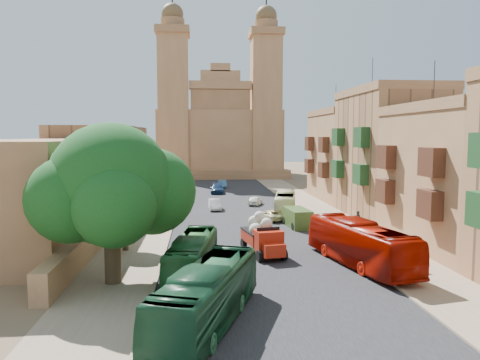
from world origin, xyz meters
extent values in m
plane|color=brown|center=(0.00, 0.00, 0.00)|extent=(260.00, 260.00, 0.00)
cube|color=black|center=(0.00, 30.00, 0.01)|extent=(14.00, 140.00, 0.01)
cube|color=#8D745C|center=(9.50, 30.00, 0.01)|extent=(5.00, 140.00, 0.01)
cube|color=#8D745C|center=(-9.50, 30.00, 0.01)|extent=(5.00, 140.00, 0.01)
cube|color=#8D745C|center=(7.00, 30.00, 0.06)|extent=(0.25, 140.00, 0.12)
cube|color=#8D745C|center=(-7.00, 30.00, 0.06)|extent=(0.25, 140.00, 0.12)
cube|color=#976844|center=(16.00, 11.00, 5.25)|extent=(8.00, 14.00, 10.50)
cube|color=brown|center=(16.00, 11.00, 10.90)|extent=(8.20, 14.00, 0.80)
cylinder|color=black|center=(15.00, 13.80, 13.10)|extent=(0.06, 0.06, 3.60)
cube|color=#462417|center=(11.55, 7.08, 3.99)|extent=(0.90, 2.20, 2.00)
cube|color=#462417|center=(11.55, 14.92, 3.99)|extent=(0.90, 2.20, 2.00)
cube|color=#462417|center=(11.55, 7.08, 6.93)|extent=(0.90, 2.20, 2.00)
cube|color=#462417|center=(11.55, 14.92, 6.93)|extent=(0.90, 2.20, 2.00)
cube|color=#A06F49|center=(16.00, 25.00, 6.50)|extent=(8.00, 14.00, 13.00)
cube|color=brown|center=(16.00, 25.00, 13.40)|extent=(8.20, 14.00, 0.80)
cylinder|color=black|center=(15.00, 27.80, 15.60)|extent=(0.06, 0.06, 3.60)
cube|color=#1B431F|center=(11.55, 21.08, 4.94)|extent=(0.90, 2.20, 2.00)
cube|color=#1B431F|center=(11.55, 28.92, 4.94)|extent=(0.90, 2.20, 2.00)
cube|color=#1B431F|center=(11.55, 21.08, 8.58)|extent=(0.90, 2.20, 2.00)
cube|color=#1B431F|center=(11.55, 28.92, 8.58)|extent=(0.90, 2.20, 2.00)
cube|color=#976844|center=(16.00, 39.00, 5.75)|extent=(8.00, 14.00, 11.50)
cube|color=brown|center=(16.00, 39.00, 11.90)|extent=(8.20, 14.00, 0.80)
cylinder|color=black|center=(15.00, 41.80, 14.10)|extent=(0.06, 0.06, 3.60)
cube|color=#462417|center=(11.55, 35.08, 4.37)|extent=(0.90, 2.20, 2.00)
cube|color=#462417|center=(11.55, 42.92, 4.37)|extent=(0.90, 2.20, 2.00)
cube|color=#462417|center=(11.55, 35.08, 7.59)|extent=(0.90, 2.20, 2.00)
cube|color=#462417|center=(11.55, 42.92, 7.59)|extent=(0.90, 2.20, 2.00)
cube|color=#976844|center=(-12.50, 20.00, 0.90)|extent=(1.00, 40.00, 1.80)
cube|color=brown|center=(-18.00, 18.00, 4.20)|extent=(10.00, 28.00, 8.40)
cube|color=#A06F49|center=(-18.00, 44.00, 5.00)|extent=(10.00, 22.00, 10.00)
cube|color=#976844|center=(0.00, 81.00, 7.00)|extent=(26.00, 20.00, 14.00)
cube|color=brown|center=(0.00, 70.50, 0.90)|extent=(28.00, 4.00, 1.80)
cube|color=brown|center=(0.00, 72.20, 10.00)|extent=(12.00, 2.00, 16.00)
cube|color=#976844|center=(0.00, 72.20, 18.90)|extent=(12.60, 2.40, 1.60)
cube|color=#976844|center=(0.00, 72.20, 20.60)|extent=(8.00, 2.00, 2.40)
cube|color=#976844|center=(0.00, 72.20, 22.40)|extent=(4.00, 2.00, 1.60)
cube|color=#976844|center=(-9.50, 73.50, 14.50)|extent=(6.00, 6.00, 29.00)
cube|color=brown|center=(-9.50, 73.50, 29.60)|extent=(6.80, 6.80, 1.40)
cylinder|color=brown|center=(-9.50, 73.50, 31.20)|extent=(4.80, 4.80, 1.80)
sphere|color=brown|center=(-9.50, 73.50, 33.00)|extent=(4.40, 4.40, 4.40)
cylinder|color=black|center=(-9.50, 73.50, 35.40)|extent=(0.28, 0.28, 1.80)
cube|color=#976844|center=(9.50, 73.50, 14.50)|extent=(6.00, 6.00, 29.00)
cube|color=brown|center=(9.50, 73.50, 29.60)|extent=(6.80, 6.80, 1.40)
cylinder|color=brown|center=(9.50, 73.50, 31.20)|extent=(4.80, 4.80, 1.80)
sphere|color=brown|center=(9.50, 73.50, 33.00)|extent=(4.40, 4.40, 4.40)
cylinder|color=black|center=(9.50, 73.50, 35.40)|extent=(0.28, 0.28, 1.80)
cylinder|color=#392B1C|center=(-9.50, 4.00, 1.81)|extent=(0.95, 0.95, 3.62)
sphere|color=#0F3A14|center=(-9.50, 4.00, 5.91)|extent=(7.24, 7.24, 7.24)
sphere|color=#0F3A14|center=(-7.21, 5.14, 5.34)|extent=(5.34, 5.34, 5.34)
sphere|color=#0F3A14|center=(-11.60, 3.14, 5.15)|extent=(4.96, 4.96, 4.96)
sphere|color=#0F3A14|center=(-8.93, 1.71, 4.96)|extent=(4.58, 4.58, 4.58)
sphere|color=#0F3A14|center=(-10.55, 6.10, 6.67)|extent=(4.19, 4.19, 4.19)
cylinder|color=#392B1C|center=(-10.00, 12.00, 1.09)|extent=(0.44, 0.44, 2.18)
sphere|color=#0F3A14|center=(-10.00, 12.00, 3.30)|extent=(3.18, 3.18, 3.18)
cylinder|color=#392B1C|center=(-10.00, 24.00, 1.03)|extent=(0.44, 0.44, 2.06)
sphere|color=#0F3A14|center=(-10.00, 24.00, 3.10)|extent=(2.99, 2.99, 2.99)
cylinder|color=#392B1C|center=(-10.00, 36.00, 1.25)|extent=(0.44, 0.44, 2.50)
sphere|color=#0F3A14|center=(-10.00, 36.00, 3.77)|extent=(3.63, 3.63, 3.63)
cylinder|color=#392B1C|center=(-10.00, 48.00, 1.15)|extent=(0.44, 0.44, 2.30)
sphere|color=#0F3A14|center=(-10.00, 48.00, 3.48)|extent=(3.35, 3.35, 3.35)
cube|color=#B0210D|center=(0.13, 10.81, 1.12)|extent=(2.56, 3.55, 0.81)
cube|color=black|center=(0.13, 10.81, 1.57)|extent=(2.61, 3.60, 0.11)
cube|color=#B0210D|center=(0.52, 8.78, 1.21)|extent=(2.14, 1.86, 1.62)
cube|color=#B0210D|center=(0.73, 7.72, 0.85)|extent=(1.70, 1.35, 0.90)
cube|color=black|center=(0.52, 8.78, 1.84)|extent=(1.69, 0.41, 0.81)
cylinder|color=black|center=(-0.20, 7.82, 0.40)|extent=(0.46, 0.85, 0.81)
cylinder|color=black|center=(1.56, 8.16, 0.40)|extent=(0.46, 0.85, 0.81)
cylinder|color=black|center=(-0.96, 11.69, 0.40)|extent=(0.46, 0.85, 0.81)
cylinder|color=black|center=(0.80, 12.03, 0.40)|extent=(0.46, 0.85, 0.81)
sphere|color=beige|center=(-0.21, 10.19, 1.79)|extent=(0.99, 0.99, 0.99)
sphere|color=beige|center=(0.62, 10.63, 1.79)|extent=(0.99, 0.99, 0.99)
sphere|color=beige|center=(0.02, 11.33, 1.79)|extent=(0.99, 0.99, 0.99)
sphere|color=beige|center=(-0.24, 10.83, 2.29)|extent=(0.90, 0.90, 0.90)
sphere|color=beige|center=(0.59, 10.07, 2.24)|extent=(0.90, 0.90, 0.90)
sphere|color=beige|center=(0.14, 10.72, 2.69)|extent=(0.81, 0.81, 0.81)
cube|color=#38531F|center=(5.02, 20.00, 0.88)|extent=(2.24, 4.40, 1.75)
cylinder|color=black|center=(4.34, 18.45, 0.35)|extent=(0.34, 0.72, 0.70)
cylinder|color=black|center=(5.99, 18.61, 0.35)|extent=(0.34, 0.72, 0.70)
cylinder|color=black|center=(4.05, 21.39, 0.35)|extent=(0.34, 0.72, 0.70)
cylinder|color=black|center=(5.71, 21.55, 0.35)|extent=(0.34, 0.72, 0.70)
imported|color=#184B2C|center=(-4.00, -2.76, 1.41)|extent=(5.63, 10.35, 2.82)
imported|color=#205E29|center=(-4.80, 5.07, 1.26)|extent=(3.43, 9.26, 2.52)
imported|color=#940B00|center=(6.41, 6.29, 1.49)|extent=(4.75, 11.02, 2.99)
imported|color=#F6F4BA|center=(5.19, 27.24, 1.27)|extent=(3.97, 9.38, 2.54)
imported|color=#3F5AA0|center=(-5.00, 10.55, 0.72)|extent=(2.32, 4.42, 1.43)
imported|color=white|center=(-2.57, 31.11, 0.62)|extent=(1.50, 3.84, 1.25)
imported|color=beige|center=(2.89, 23.68, 0.54)|extent=(3.03, 4.27, 1.08)
imported|color=navy|center=(-1.67, 47.02, 0.71)|extent=(2.11, 4.92, 1.41)
imported|color=white|center=(2.68, 34.48, 0.57)|extent=(2.45, 3.57, 1.13)
imported|color=teal|center=(-0.50, 54.93, 0.62)|extent=(1.39, 3.81, 1.25)
imported|color=#282729|center=(9.23, 5.50, 0.93)|extent=(0.77, 0.61, 1.87)
imported|color=#3A3B3D|center=(10.46, 18.47, 0.87)|extent=(0.60, 1.08, 1.73)
camera|label=1|loc=(-4.31, -23.71, 8.74)|focal=35.00mm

